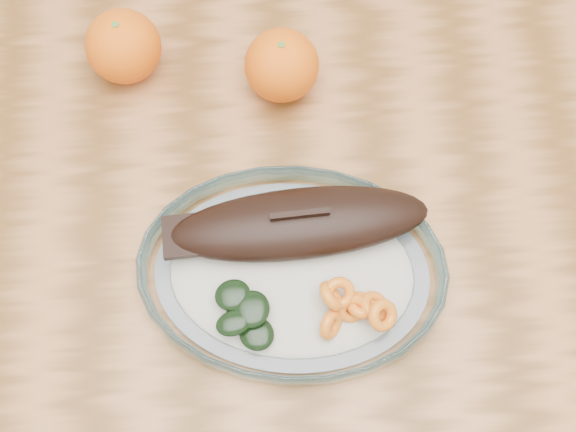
{
  "coord_description": "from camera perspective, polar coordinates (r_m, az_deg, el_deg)",
  "views": [
    {
      "loc": [
        -0.02,
        -0.23,
        1.48
      ],
      "look_at": [
        -0.0,
        0.04,
        0.77
      ],
      "focal_mm": 45.0,
      "sensor_mm": 36.0,
      "label": 1
    }
  ],
  "objects": [
    {
      "name": "ground",
      "position": [
        1.5,
        0.16,
        -11.85
      ],
      "size": [
        3.0,
        3.0,
        0.0
      ],
      "primitive_type": "plane",
      "color": "slate",
      "rests_on": "ground"
    },
    {
      "name": "orange_right",
      "position": [
        0.82,
        -0.5,
        11.8
      ],
      "size": [
        0.08,
        0.08,
        0.08
      ],
      "primitive_type": "sphere",
      "color": "#FE5B05",
      "rests_on": "dining_table"
    },
    {
      "name": "orange_left",
      "position": [
        0.85,
        -12.87,
        12.93
      ],
      "size": [
        0.08,
        0.08,
        0.08
      ],
      "primitive_type": "sphere",
      "color": "#FE5B05",
      "rests_on": "dining_table"
    },
    {
      "name": "plated_meal",
      "position": [
        0.74,
        0.35,
        -4.14
      ],
      "size": [
        0.64,
        0.64,
        0.08
      ],
      "rotation": [
        0.0,
        0.0,
        -0.13
      ],
      "color": "white",
      "rests_on": "dining_table"
    },
    {
      "name": "dining_table",
      "position": [
        0.86,
        0.28,
        -5.04
      ],
      "size": [
        1.2,
        0.8,
        0.75
      ],
      "color": "brown",
      "rests_on": "ground"
    }
  ]
}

